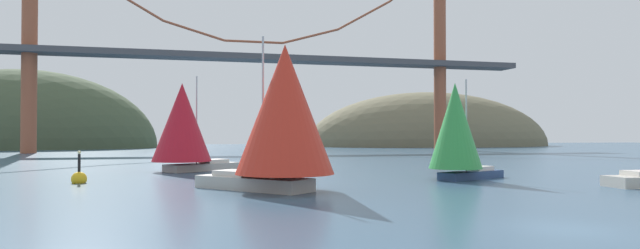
% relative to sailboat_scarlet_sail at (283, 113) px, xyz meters
% --- Properties ---
extents(ground_plane, '(360.00, 360.00, 0.00)m').
position_rel_sailboat_scarlet_sail_xyz_m(ground_plane, '(8.09, -15.57, -4.91)').
color(ground_plane, '#385670').
extents(headland_right, '(78.62, 44.00, 33.41)m').
position_rel_sailboat_scarlet_sail_xyz_m(headland_right, '(68.09, 119.43, -4.91)').
color(headland_right, '#6B664C').
rests_on(headland_right, ground_plane).
extents(headland_left, '(67.24, 44.00, 40.90)m').
position_rel_sailboat_scarlet_sail_xyz_m(headland_left, '(-46.91, 119.43, -4.91)').
color(headland_left, '#425138').
rests_on(headland_left, ground_plane).
extents(suspension_bridge, '(122.21, 6.00, 44.45)m').
position_rel_sailboat_scarlet_sail_xyz_m(suspension_bridge, '(8.09, 79.43, 16.06)').
color(suspension_bridge, brown).
rests_on(suspension_bridge, ground_plane).
extents(sailboat_scarlet_sail, '(9.75, 10.27, 9.92)m').
position_rel_sailboat_scarlet_sail_xyz_m(sailboat_scarlet_sail, '(0.00, 0.00, 0.00)').
color(sailboat_scarlet_sail, '#B7B2A8').
rests_on(sailboat_scarlet_sail, ground_plane).
extents(sailboat_green_sail, '(8.04, 5.83, 8.02)m').
position_rel_sailboat_scarlet_sail_xyz_m(sailboat_green_sail, '(14.77, 5.11, -0.87)').
color(sailboat_green_sail, navy).
rests_on(sailboat_green_sail, ground_plane).
extents(sailboat_crimson_sail, '(9.80, 8.64, 9.34)m').
position_rel_sailboat_scarlet_sail_xyz_m(sailboat_crimson_sail, '(-6.11, 20.03, -0.39)').
color(sailboat_crimson_sail, '#B7B2A8').
rests_on(sailboat_crimson_sail, ground_plane).
extents(channel_buoy, '(1.10, 1.10, 2.64)m').
position_rel_sailboat_scarlet_sail_xyz_m(channel_buoy, '(-13.49, 9.51, -4.54)').
color(channel_buoy, gold).
rests_on(channel_buoy, ground_plane).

